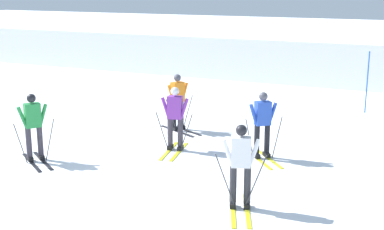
# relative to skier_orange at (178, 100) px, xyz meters

# --- Properties ---
(ground_plane) EXTENTS (120.00, 120.00, 0.00)m
(ground_plane) POSITION_rel_skier_orange_xyz_m (1.42, -5.53, -0.92)
(ground_plane) COLOR white
(far_snow_ridge) EXTENTS (80.00, 9.77, 1.92)m
(far_snow_ridge) POSITION_rel_skier_orange_xyz_m (1.42, 13.35, 0.04)
(far_snow_ridge) COLOR white
(far_snow_ridge) RESTS_ON ground
(skier_orange) EXTENTS (1.59, 1.06, 1.71)m
(skier_orange) POSITION_rel_skier_orange_xyz_m (0.00, 0.00, 0.00)
(skier_orange) COLOR black
(skier_orange) RESTS_ON ground
(skier_white) EXTENTS (0.96, 1.62, 1.71)m
(skier_white) POSITION_rel_skier_orange_xyz_m (3.68, -4.68, 0.00)
(skier_white) COLOR gold
(skier_white) RESTS_ON ground
(skier_blue) EXTENTS (1.32, 1.45, 1.71)m
(skier_blue) POSITION_rel_skier_orange_xyz_m (3.12, -1.50, 0.00)
(skier_blue) COLOR gold
(skier_blue) RESTS_ON ground
(skier_purple) EXTENTS (0.99, 1.64, 1.71)m
(skier_purple) POSITION_rel_skier_orange_xyz_m (0.82, -1.82, 0.04)
(skier_purple) COLOR gold
(skier_purple) RESTS_ON ground
(skier_green) EXTENTS (1.52, 1.22, 1.71)m
(skier_green) POSITION_rel_skier_orange_xyz_m (-1.97, -4.09, 0.00)
(skier_green) COLOR black
(skier_green) RESTS_ON ground
(trail_marker_pole) EXTENTS (0.04, 0.04, 2.12)m
(trail_marker_pole) POSITION_rel_skier_orange_xyz_m (4.88, 4.67, 0.14)
(trail_marker_pole) COLOR #1E56AD
(trail_marker_pole) RESTS_ON ground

